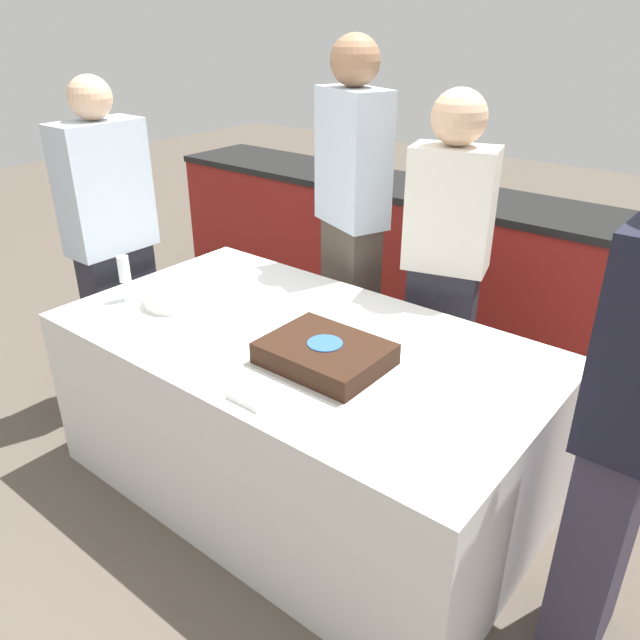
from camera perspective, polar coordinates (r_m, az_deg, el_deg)
The scene contains 12 objects.
ground_plane at distance 2.80m, azimuth -1.75°, elevation -14.78°, with size 14.00×14.00×0.00m, color brown.
back_counter at distance 3.75m, azimuth 14.25°, elevation 3.86°, with size 4.40×0.58×0.92m.
dining_table at distance 2.58m, azimuth -1.86°, elevation -8.65°, with size 1.91×1.05×0.73m.
cake at distance 2.18m, azimuth 0.46°, elevation -3.13°, with size 0.46×0.36×0.09m.
plate_stack at distance 2.70m, azimuth -13.36°, elevation 1.95°, with size 0.23×0.23×0.06m.
wine_glass at distance 2.76m, azimuth -17.48°, elevation 4.33°, with size 0.06×0.06×0.20m.
side_plate_near_cake at distance 2.42m, azimuth 6.33°, elevation -1.07°, with size 0.22×0.22×0.00m.
utensil_pile at distance 2.02m, azimuth -6.31°, elevation -7.00°, with size 0.14×0.09×0.02m.
person_cutting_cake at distance 2.80m, azimuth 11.36°, elevation 4.81°, with size 0.39×0.29×1.58m.
person_seated_left at distance 3.18m, azimuth -18.39°, elevation 6.35°, with size 0.20×0.41×1.61m.
person_seated_right at distance 1.90m, azimuth 26.35°, elevation -8.84°, with size 0.20×0.38×1.62m.
person_standing_back at distance 3.02m, azimuth 2.89°, elevation 8.78°, with size 0.41×0.32×1.77m.
Camera 1 is at (1.39, -1.59, 1.84)m, focal length 35.00 mm.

